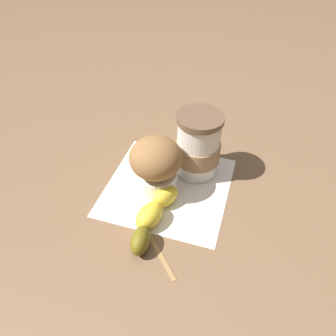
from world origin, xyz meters
The scene contains 6 objects.
ground_plane centered at (0.00, 0.00, 0.00)m, with size 3.00×3.00×0.00m, color brown.
paper_napkin centered at (0.00, 0.00, 0.00)m, with size 0.22×0.22×0.00m, color white.
coffee_cup centered at (-0.06, 0.04, 0.06)m, with size 0.08×0.08×0.12m.
muffin centered at (0.01, -0.02, 0.06)m, with size 0.09×0.09×0.11m.
banana centered at (0.09, 0.00, 0.02)m, with size 0.15×0.07×0.04m.
wooden_stirrer centered at (0.14, 0.02, 0.00)m, with size 0.11×0.01×0.00m, color #9E7547.
Camera 1 is at (0.41, 0.10, 0.43)m, focal length 35.00 mm.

